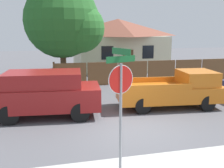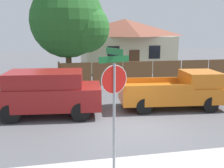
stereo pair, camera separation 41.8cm
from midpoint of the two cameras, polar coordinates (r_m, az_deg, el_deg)
name	(u,v)px [view 1 (the left image)]	position (r m, az deg, el deg)	size (l,w,h in m)	color
ground_plane	(133,129)	(9.88, 3.33, -9.87)	(80.00, 80.00, 0.00)	#56565B
wooden_fence	(147,72)	(18.31, 7.06, 2.64)	(12.77, 0.12, 1.65)	brown
house	(118,43)	(25.10, 0.82, 8.89)	(8.49, 7.08, 4.64)	beige
oak_tree	(66,22)	(18.11, -10.73, 13.07)	(5.23, 4.98, 6.73)	brown
red_suv	(46,92)	(11.44, -15.18, -1.78)	(4.62, 2.48, 1.93)	maroon
orange_pickup	(174,90)	(12.73, 12.53, -1.27)	(5.04, 2.41, 1.73)	orange
stop_sign	(121,93)	(6.25, 0.01, -1.88)	(0.77, 0.69, 3.21)	gray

